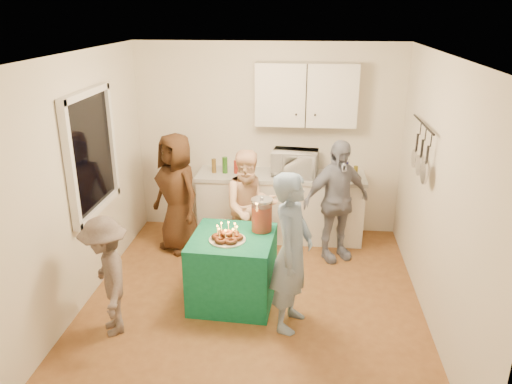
# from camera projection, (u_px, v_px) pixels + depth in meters

# --- Properties ---
(floor) EXTENTS (4.00, 4.00, 0.00)m
(floor) POSITION_uv_depth(u_px,v_px,m) (253.00, 302.00, 5.41)
(floor) COLOR brown
(floor) RESTS_ON ground
(ceiling) EXTENTS (4.00, 4.00, 0.00)m
(ceiling) POSITION_uv_depth(u_px,v_px,m) (252.00, 55.00, 4.50)
(ceiling) COLOR white
(ceiling) RESTS_ON floor
(back_wall) EXTENTS (3.60, 3.60, 0.00)m
(back_wall) POSITION_uv_depth(u_px,v_px,m) (268.00, 140.00, 6.82)
(back_wall) COLOR silver
(back_wall) RESTS_ON floor
(left_wall) EXTENTS (4.00, 4.00, 0.00)m
(left_wall) POSITION_uv_depth(u_px,v_px,m) (78.00, 184.00, 5.12)
(left_wall) COLOR silver
(left_wall) RESTS_ON floor
(right_wall) EXTENTS (4.00, 4.00, 0.00)m
(right_wall) POSITION_uv_depth(u_px,v_px,m) (439.00, 197.00, 4.79)
(right_wall) COLOR silver
(right_wall) RESTS_ON floor
(window_night) EXTENTS (0.04, 1.00, 1.20)m
(window_night) POSITION_uv_depth(u_px,v_px,m) (90.00, 153.00, 5.31)
(window_night) COLOR black
(window_night) RESTS_ON left_wall
(counter) EXTENTS (2.20, 0.58, 0.86)m
(counter) POSITION_uv_depth(u_px,v_px,m) (280.00, 207.00, 6.82)
(counter) COLOR white
(counter) RESTS_ON floor
(countertop) EXTENTS (2.24, 0.62, 0.05)m
(countertop) POSITION_uv_depth(u_px,v_px,m) (281.00, 176.00, 6.66)
(countertop) COLOR beige
(countertop) RESTS_ON counter
(upper_cabinet) EXTENTS (1.30, 0.30, 0.80)m
(upper_cabinet) POSITION_uv_depth(u_px,v_px,m) (306.00, 94.00, 6.40)
(upper_cabinet) COLOR white
(upper_cabinet) RESTS_ON back_wall
(pot_rack) EXTENTS (0.12, 1.00, 0.60)m
(pot_rack) POSITION_uv_depth(u_px,v_px,m) (419.00, 147.00, 5.34)
(pot_rack) COLOR black
(pot_rack) RESTS_ON right_wall
(microwave) EXTENTS (0.63, 0.46, 0.33)m
(microwave) POSITION_uv_depth(u_px,v_px,m) (295.00, 163.00, 6.58)
(microwave) COLOR white
(microwave) RESTS_ON countertop
(party_table) EXTENTS (0.90, 0.90, 0.76)m
(party_table) POSITION_uv_depth(u_px,v_px,m) (233.00, 269.00, 5.33)
(party_table) COLOR #106A47
(party_table) RESTS_ON floor
(donut_cake) EXTENTS (0.38, 0.38, 0.18)m
(donut_cake) POSITION_uv_depth(u_px,v_px,m) (227.00, 232.00, 5.08)
(donut_cake) COLOR #381C0C
(donut_cake) RESTS_ON party_table
(punch_jar) EXTENTS (0.22, 0.22, 0.34)m
(punch_jar) POSITION_uv_depth(u_px,v_px,m) (262.00, 216.00, 5.28)
(punch_jar) COLOR red
(punch_jar) RESTS_ON party_table
(man_birthday) EXTENTS (0.52, 0.67, 1.61)m
(man_birthday) POSITION_uv_depth(u_px,v_px,m) (292.00, 252.00, 4.77)
(man_birthday) COLOR #7890AE
(man_birthday) RESTS_ON floor
(woman_back_left) EXTENTS (0.91, 0.86, 1.56)m
(woman_back_left) POSITION_uv_depth(u_px,v_px,m) (177.00, 193.00, 6.36)
(woman_back_left) COLOR brown
(woman_back_left) RESTS_ON floor
(woman_back_center) EXTENTS (0.83, 0.73, 1.43)m
(woman_back_center) POSITION_uv_depth(u_px,v_px,m) (250.00, 207.00, 6.09)
(woman_back_center) COLOR #F1A37D
(woman_back_center) RESTS_ON floor
(woman_back_right) EXTENTS (0.97, 0.77, 1.54)m
(woman_back_right) POSITION_uv_depth(u_px,v_px,m) (336.00, 201.00, 6.12)
(woman_back_right) COLOR #101637
(woman_back_right) RESTS_ON floor
(child_near_left) EXTENTS (0.77, 0.90, 1.21)m
(child_near_left) POSITION_uv_depth(u_px,v_px,m) (107.00, 277.00, 4.73)
(child_near_left) COLOR #574A45
(child_near_left) RESTS_ON floor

